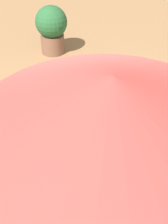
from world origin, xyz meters
name	(u,v)px	position (x,y,z in m)	size (l,w,h in m)	color
ground_plane	(84,125)	(0.00, 0.00, 0.00)	(16.00, 16.00, 0.00)	olive
round_bed	(84,114)	(0.00, 0.00, 0.24)	(2.14, 2.14, 0.47)	#38478C
throw_pillow_0	(103,126)	(-0.23, 0.68, 0.57)	(0.41, 0.32, 0.20)	white
throw_pillow_1	(123,116)	(-0.54, 0.47, 0.56)	(0.43, 0.39, 0.18)	beige
throw_pillow_2	(132,102)	(-0.72, 0.13, 0.57)	(0.46, 0.36, 0.19)	beige
throw_pillow_3	(128,87)	(-0.73, -0.26, 0.58)	(0.45, 0.34, 0.22)	beige
patio_umbrella	(112,102)	(-0.12, 1.99, 1.94)	(2.11, 2.11, 2.15)	#262628
planter	(52,28)	(0.66, -2.75, 0.62)	(0.73, 0.73, 1.12)	brown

